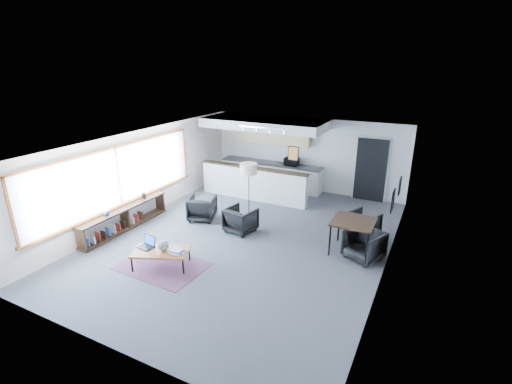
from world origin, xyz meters
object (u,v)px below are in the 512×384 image
at_px(laptop, 148,243).
at_px(ceramic_pot, 163,246).
at_px(dining_chair_near, 364,246).
at_px(armchair_right, 241,219).
at_px(dining_table, 353,223).
at_px(dining_chair_far, 364,224).
at_px(coffee_table, 161,252).
at_px(armchair_left, 202,207).
at_px(floor_lamp, 249,171).
at_px(book_stack, 177,251).
at_px(microwave, 292,161).

relative_size(laptop, ceramic_pot, 1.60).
bearing_deg(dining_chair_near, ceramic_pot, -124.52).
bearing_deg(armchair_right, laptop, 74.57).
relative_size(ceramic_pot, dining_table, 0.25).
bearing_deg(dining_chair_far, coffee_table, 69.52).
height_order(armchair_left, floor_lamp, floor_lamp).
xyz_separation_m(armchair_left, armchair_right, (1.41, -0.20, -0.01)).
bearing_deg(coffee_table, floor_lamp, 58.38).
distance_m(ceramic_pot, armchair_right, 2.50).
xyz_separation_m(laptop, armchair_right, (1.12, 2.41, -0.10)).
height_order(book_stack, dining_chair_near, dining_chair_near).
xyz_separation_m(dining_chair_far, microwave, (-3.10, 2.51, 0.79)).
bearing_deg(book_stack, floor_lamp, 88.24).
xyz_separation_m(armchair_left, dining_chair_near, (4.74, -0.19, -0.05)).
relative_size(book_stack, floor_lamp, 0.18).
bearing_deg(dining_chair_near, coffee_table, -124.55).
relative_size(floor_lamp, microwave, 3.47).
distance_m(armchair_left, dining_chair_near, 4.74).
bearing_deg(dining_chair_far, ceramic_pot, 69.73).
xyz_separation_m(armchair_right, microwave, (-0.04, 3.82, 0.72)).
relative_size(coffee_table, book_stack, 4.57).
bearing_deg(laptop, dining_chair_near, 35.76).
bearing_deg(dining_chair_far, microwave, -14.21).
bearing_deg(laptop, dining_table, 39.93).
relative_size(dining_chair_near, dining_chair_far, 1.10).
height_order(ceramic_pot, dining_table, dining_table).
distance_m(coffee_table, dining_table, 4.59).
bearing_deg(laptop, dining_chair_far, 48.85).
height_order(ceramic_pot, armchair_left, armchair_left).
height_order(laptop, microwave, microwave).
relative_size(coffee_table, floor_lamp, 0.83).
bearing_deg(ceramic_pot, armchair_left, 106.14).
distance_m(coffee_table, dining_chair_far, 5.33).
bearing_deg(dining_chair_near, armchair_right, -155.53).
height_order(coffee_table, dining_chair_near, dining_chair_near).
xyz_separation_m(book_stack, dining_chair_far, (3.37, 3.67, -0.14)).
distance_m(coffee_table, armchair_right, 2.55).
xyz_separation_m(dining_table, dining_chair_near, (0.34, -0.22, -0.42)).
bearing_deg(floor_lamp, microwave, 86.67).
bearing_deg(armchair_right, dining_chair_far, -147.44).
bearing_deg(coffee_table, ceramic_pot, 6.72).
height_order(coffee_table, ceramic_pot, ceramic_pot).
relative_size(laptop, dining_chair_far, 0.64).
distance_m(coffee_table, armchair_left, 2.73).
distance_m(dining_table, dining_chair_near, 0.58).
xyz_separation_m(ceramic_pot, armchair_left, (-0.75, 2.60, -0.14)).
xyz_separation_m(coffee_table, dining_chair_near, (4.05, 2.45, -0.04)).
distance_m(book_stack, armchair_left, 2.78).
bearing_deg(microwave, dining_table, -51.16).
xyz_separation_m(book_stack, dining_chair_near, (3.64, 2.37, -0.11)).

